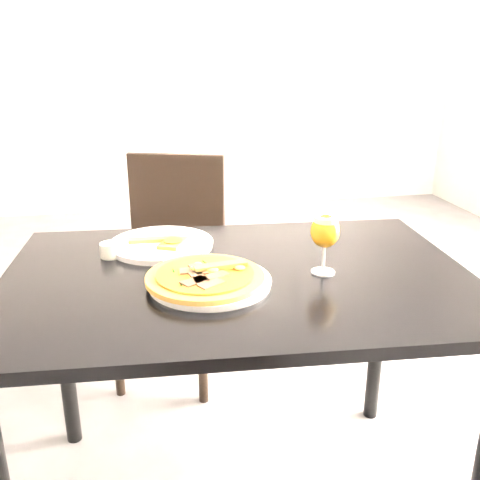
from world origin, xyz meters
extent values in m
plane|color=#58575A|center=(0.00, 0.00, 0.00)|extent=(6.00, 6.00, 0.00)
cube|color=silver|center=(0.00, 3.00, 1.40)|extent=(5.00, 0.04, 2.80)
cube|color=black|center=(-0.01, -0.26, 0.73)|extent=(1.25, 0.88, 0.03)
cylinder|color=black|center=(-0.52, 0.12, 0.36)|extent=(0.05, 0.05, 0.72)
cylinder|color=black|center=(0.55, 0.04, 0.36)|extent=(0.05, 0.05, 0.72)
cube|color=black|center=(-0.15, 0.46, 0.44)|extent=(0.53, 0.53, 0.04)
cylinder|color=black|center=(-0.37, 0.36, 0.21)|extent=(0.04, 0.04, 0.43)
cylinder|color=black|center=(-0.05, 0.25, 0.21)|extent=(0.04, 0.04, 0.43)
cylinder|color=black|center=(-0.26, 0.67, 0.21)|extent=(0.04, 0.04, 0.43)
cylinder|color=black|center=(0.06, 0.57, 0.21)|extent=(0.04, 0.04, 0.43)
cube|color=black|center=(-0.09, 0.64, 0.69)|extent=(0.38, 0.15, 0.42)
cylinder|color=white|center=(-0.09, -0.32, 0.76)|extent=(0.32, 0.32, 0.02)
cylinder|color=olive|center=(-0.10, -0.32, 0.77)|extent=(0.29, 0.29, 0.01)
cylinder|color=#B5380F|center=(-0.10, -0.32, 0.78)|extent=(0.24, 0.24, 0.01)
cube|color=#44271D|center=(-0.07, -0.32, 0.79)|extent=(0.06, 0.03, 0.00)
cube|color=#44271D|center=(-0.08, -0.28, 0.79)|extent=(0.05, 0.06, 0.00)
cube|color=#44271D|center=(-0.14, -0.26, 0.79)|extent=(0.05, 0.06, 0.00)
cube|color=#44271D|center=(-0.13, -0.32, 0.79)|extent=(0.06, 0.03, 0.00)
cube|color=#44271D|center=(-0.13, -0.37, 0.79)|extent=(0.05, 0.06, 0.00)
cube|color=#44271D|center=(-0.06, -0.38, 0.79)|extent=(0.05, 0.06, 0.00)
ellipsoid|color=#E9E24B|center=(-0.08, -0.31, 0.79)|extent=(0.03, 0.03, 0.01)
ellipsoid|color=#E9E24B|center=(-0.11, -0.25, 0.79)|extent=(0.03, 0.03, 0.01)
ellipsoid|color=#E9E24B|center=(-0.12, -0.32, 0.79)|extent=(0.03, 0.03, 0.01)
ellipsoid|color=#E9E24B|center=(-0.13, -0.39, 0.79)|extent=(0.03, 0.03, 0.01)
ellipsoid|color=#E9E24B|center=(-0.09, -0.34, 0.79)|extent=(0.03, 0.03, 0.01)
cube|color=#11400B|center=(-0.10, -0.31, 0.79)|extent=(0.01, 0.02, 0.00)
cube|color=#11400B|center=(-0.11, -0.28, 0.79)|extent=(0.01, 0.02, 0.00)
cube|color=#11400B|center=(-0.16, -0.27, 0.79)|extent=(0.02, 0.01, 0.00)
cube|color=#11400B|center=(-0.13, -0.32, 0.79)|extent=(0.02, 0.00, 0.00)
cube|color=#11400B|center=(-0.15, -0.35, 0.79)|extent=(0.02, 0.01, 0.00)
cube|color=#11400B|center=(-0.11, -0.34, 0.79)|extent=(0.01, 0.02, 0.00)
cube|color=#11400B|center=(-0.09, -0.37, 0.79)|extent=(0.01, 0.02, 0.00)
cube|color=#11400B|center=(-0.04, -0.37, 0.79)|extent=(0.02, 0.01, 0.00)
cube|color=#11400B|center=(-0.07, -0.32, 0.79)|extent=(0.02, 0.00, 0.00)
cube|color=#11400B|center=(-0.05, -0.29, 0.79)|extent=(0.02, 0.01, 0.00)
cube|color=olive|center=(-0.06, -0.31, 0.79)|extent=(0.14, 0.05, 0.01)
cylinder|color=white|center=(-0.19, -0.02, 0.76)|extent=(0.37, 0.37, 0.02)
cube|color=olive|center=(-0.23, -0.02, 0.77)|extent=(0.12, 0.03, 0.01)
cube|color=olive|center=(-0.16, -0.05, 0.77)|extent=(0.10, 0.11, 0.01)
cylinder|color=#B5380F|center=(-0.16, -0.05, 0.78)|extent=(0.05, 0.05, 0.00)
cube|color=olive|center=(-0.15, -0.14, 0.75)|extent=(0.11, 0.03, 0.01)
cylinder|color=silver|center=(-0.33, -0.08, 0.77)|extent=(0.06, 0.06, 0.04)
cylinder|color=gold|center=(-0.33, -0.08, 0.78)|extent=(0.05, 0.05, 0.01)
cylinder|color=silver|center=(0.21, -0.30, 0.75)|extent=(0.06, 0.06, 0.00)
cylinder|color=silver|center=(0.21, -0.30, 0.79)|extent=(0.01, 0.01, 0.07)
ellipsoid|color=#945D0E|center=(0.21, -0.30, 0.86)|extent=(0.07, 0.07, 0.08)
cylinder|color=silver|center=(0.21, -0.30, 0.90)|extent=(0.06, 0.06, 0.01)
camera|label=1|loc=(-0.25, -1.50, 1.29)|focal=40.00mm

